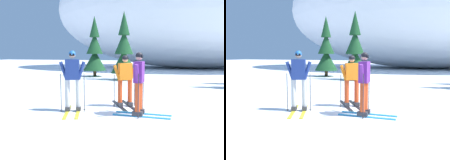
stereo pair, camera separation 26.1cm
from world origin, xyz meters
The scene contains 7 objects.
ground_plane centered at (0.00, 0.00, 0.00)m, with size 120.00×120.00×0.00m, color white.
skier_orange_jacket centered at (-0.59, 0.43, 0.89)m, with size 1.24×1.66×1.69m.
skier_navy_jacket centered at (-1.90, -0.71, 0.96)m, with size 1.02×1.68×1.83m.
skier_purple_jacket centered at (0.08, -0.53, 0.94)m, with size 1.61×0.79×1.78m.
pine_tree_far_left centered at (-5.64, 9.98, 1.96)m, with size 1.81×1.81×4.70m.
pine_tree_left centered at (-2.80, 8.30, 1.93)m, with size 1.78×1.78×4.62m.
snow_ridge_background centered at (1.60, 24.50, 7.69)m, with size 36.05×21.26×15.39m, color white.
Camera 1 is at (1.37, -6.81, 1.71)m, focal length 36.87 mm.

